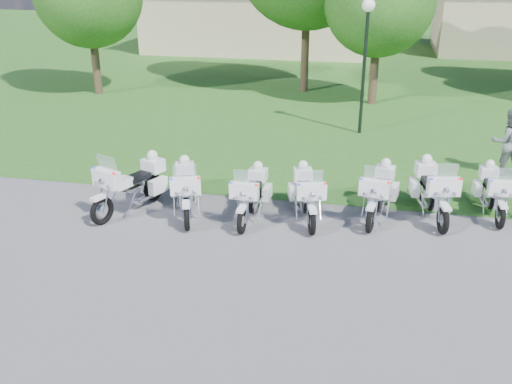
% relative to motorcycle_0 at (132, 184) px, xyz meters
% --- Properties ---
extents(ground, '(100.00, 100.00, 0.00)m').
position_rel_motorcycle_0_xyz_m(ground, '(3.81, -1.69, -0.69)').
color(ground, '#5C5D62').
rests_on(ground, ground).
extents(grass_lawn, '(100.00, 48.00, 0.01)m').
position_rel_motorcycle_0_xyz_m(grass_lawn, '(3.81, 25.31, -0.69)').
color(grass_lawn, '#28581B').
rests_on(grass_lawn, ground).
extents(motorcycle_0, '(1.38, 2.32, 1.65)m').
position_rel_motorcycle_0_xyz_m(motorcycle_0, '(0.00, 0.00, 0.00)').
color(motorcycle_0, black).
rests_on(motorcycle_0, ground).
extents(motorcycle_1, '(1.22, 2.21, 1.54)m').
position_rel_motorcycle_0_xyz_m(motorcycle_1, '(1.36, 0.07, -0.04)').
color(motorcycle_1, black).
rests_on(motorcycle_1, ground).
extents(motorcycle_2, '(0.73, 2.19, 1.47)m').
position_rel_motorcycle_0_xyz_m(motorcycle_2, '(2.99, 0.18, -0.07)').
color(motorcycle_2, black).
rests_on(motorcycle_2, ground).
extents(motorcycle_3, '(1.10, 2.17, 1.49)m').
position_rel_motorcycle_0_xyz_m(motorcycle_3, '(4.29, 0.43, -0.07)').
color(motorcycle_3, black).
rests_on(motorcycle_3, ground).
extents(motorcycle_4, '(0.99, 2.28, 1.54)m').
position_rel_motorcycle_0_xyz_m(motorcycle_4, '(6.00, 0.87, -0.05)').
color(motorcycle_4, black).
rests_on(motorcycle_4, ground).
extents(motorcycle_5, '(1.08, 2.38, 1.61)m').
position_rel_motorcycle_0_xyz_m(motorcycle_5, '(7.26, 1.20, -0.01)').
color(motorcycle_5, black).
rests_on(motorcycle_5, ground).
extents(motorcycle_6, '(0.76, 2.12, 1.42)m').
position_rel_motorcycle_0_xyz_m(motorcycle_6, '(8.74, 1.64, -0.10)').
color(motorcycle_6, black).
rests_on(motorcycle_6, ground).
extents(lamp_post, '(0.44, 0.44, 4.61)m').
position_rel_motorcycle_0_xyz_m(lamp_post, '(5.27, 7.91, 2.75)').
color(lamp_post, black).
rests_on(lamp_post, ground).
extents(building_west, '(14.56, 8.32, 4.10)m').
position_rel_motorcycle_0_xyz_m(building_west, '(-2.19, 26.31, 1.38)').
color(building_west, tan).
rests_on(building_west, ground).
extents(bystander_b, '(1.09, 0.93, 1.95)m').
position_rel_motorcycle_0_xyz_m(bystander_b, '(9.53, 4.57, 0.29)').
color(bystander_b, slate).
rests_on(bystander_b, ground).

